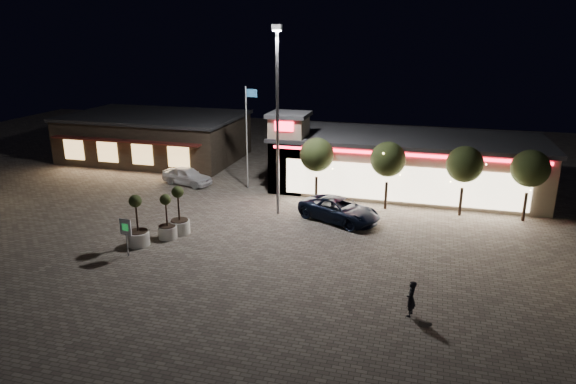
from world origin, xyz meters
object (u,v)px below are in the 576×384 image
(planter_mid, at_px, (138,230))
(planter_left, at_px, (167,225))
(pedestrian, at_px, (411,299))
(valet_sign, at_px, (126,230))
(pickup_truck, at_px, (339,210))
(white_sedan, at_px, (187,176))

(planter_mid, bearing_deg, planter_left, 52.33)
(pedestrian, height_order, valet_sign, valet_sign)
(planter_left, height_order, valet_sign, planter_left)
(pickup_truck, bearing_deg, planter_mid, 148.35)
(white_sedan, bearing_deg, planter_mid, -153.16)
(white_sedan, distance_m, planter_mid, 12.31)
(pedestrian, distance_m, planter_left, 15.44)
(planter_left, bearing_deg, valet_sign, -106.97)
(pickup_truck, bearing_deg, white_sedan, 94.44)
(pickup_truck, bearing_deg, valet_sign, 154.15)
(pickup_truck, relative_size, planter_left, 1.97)
(valet_sign, bearing_deg, white_sedan, 102.64)
(planter_mid, height_order, valet_sign, planter_mid)
(white_sedan, xyz_separation_m, planter_mid, (2.81, -11.98, 0.23))
(white_sedan, distance_m, pedestrian, 24.22)
(pickup_truck, height_order, valet_sign, valet_sign)
(pickup_truck, distance_m, valet_sign, 13.51)
(pedestrian, relative_size, planter_mid, 0.53)
(pickup_truck, xyz_separation_m, planter_mid, (-10.57, -7.14, 0.19))
(pickup_truck, height_order, planter_mid, planter_mid)
(white_sedan, height_order, pedestrian, pedestrian)
(planter_left, xyz_separation_m, planter_mid, (-1.11, -1.43, 0.09))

